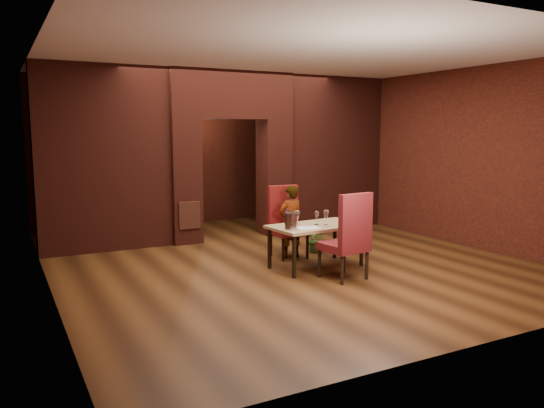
{
  "coord_description": "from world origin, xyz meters",
  "views": [
    {
      "loc": [
        -4.06,
        -7.44,
        2.08
      ],
      "look_at": [
        -0.15,
        0.0,
        0.92
      ],
      "focal_mm": 35.0,
      "sensor_mm": 36.0,
      "label": 1
    }
  ],
  "objects_px": {
    "chair_near": "(343,236)",
    "wine_glass_b": "(317,218)",
    "wine_glass_a": "(297,218)",
    "potted_plant": "(315,239)",
    "person_seated": "(290,222)",
    "wine_glass_c": "(326,218)",
    "chair_far": "(289,222)",
    "water_bottle": "(287,217)",
    "wine_bucket": "(291,221)",
    "dining_table": "(316,246)"
  },
  "relations": [
    {
      "from": "chair_near",
      "to": "wine_glass_b",
      "type": "height_order",
      "value": "chair_near"
    },
    {
      "from": "wine_glass_a",
      "to": "potted_plant",
      "type": "relative_size",
      "value": 0.47
    },
    {
      "from": "person_seated",
      "to": "wine_glass_c",
      "type": "distance_m",
      "value": 0.84
    },
    {
      "from": "chair_far",
      "to": "wine_glass_b",
      "type": "relative_size",
      "value": 5.84
    },
    {
      "from": "chair_far",
      "to": "wine_glass_c",
      "type": "xyz_separation_m",
      "value": [
        0.15,
        -0.86,
        0.19
      ]
    },
    {
      "from": "person_seated",
      "to": "chair_near",
      "type": "bearing_deg",
      "value": 87.81
    },
    {
      "from": "potted_plant",
      "to": "wine_glass_c",
      "type": "bearing_deg",
      "value": -114.24
    },
    {
      "from": "chair_near",
      "to": "water_bottle",
      "type": "distance_m",
      "value": 0.92
    },
    {
      "from": "wine_glass_a",
      "to": "wine_glass_b",
      "type": "relative_size",
      "value": 1.03
    },
    {
      "from": "wine_bucket",
      "to": "potted_plant",
      "type": "relative_size",
      "value": 0.55
    },
    {
      "from": "dining_table",
      "to": "person_seated",
      "type": "xyz_separation_m",
      "value": [
        -0.04,
        0.71,
        0.27
      ]
    },
    {
      "from": "chair_far",
      "to": "water_bottle",
      "type": "distance_m",
      "value": 0.85
    },
    {
      "from": "person_seated",
      "to": "potted_plant",
      "type": "height_order",
      "value": "person_seated"
    },
    {
      "from": "wine_glass_b",
      "to": "wine_bucket",
      "type": "bearing_deg",
      "value": -162.06
    },
    {
      "from": "wine_glass_a",
      "to": "wine_bucket",
      "type": "bearing_deg",
      "value": -131.35
    },
    {
      "from": "wine_glass_b",
      "to": "wine_glass_c",
      "type": "bearing_deg",
      "value": -44.47
    },
    {
      "from": "potted_plant",
      "to": "water_bottle",
      "type": "bearing_deg",
      "value": -141.29
    },
    {
      "from": "dining_table",
      "to": "chair_far",
      "type": "xyz_separation_m",
      "value": [
        -0.04,
        0.77,
        0.26
      ]
    },
    {
      "from": "dining_table",
      "to": "water_bottle",
      "type": "xyz_separation_m",
      "value": [
        -0.46,
        0.07,
        0.47
      ]
    },
    {
      "from": "wine_glass_c",
      "to": "wine_bucket",
      "type": "distance_m",
      "value": 0.66
    },
    {
      "from": "chair_near",
      "to": "chair_far",
      "type": "bearing_deg",
      "value": -95.71
    },
    {
      "from": "dining_table",
      "to": "wine_glass_c",
      "type": "height_order",
      "value": "wine_glass_c"
    },
    {
      "from": "person_seated",
      "to": "wine_glass_a",
      "type": "relative_size",
      "value": 5.83
    },
    {
      "from": "chair_near",
      "to": "wine_bucket",
      "type": "relative_size",
      "value": 5.1
    },
    {
      "from": "wine_glass_c",
      "to": "wine_bucket",
      "type": "height_order",
      "value": "wine_bucket"
    },
    {
      "from": "chair_far",
      "to": "wine_glass_a",
      "type": "distance_m",
      "value": 0.65
    },
    {
      "from": "chair_far",
      "to": "chair_near",
      "type": "distance_m",
      "value": 1.47
    },
    {
      "from": "person_seated",
      "to": "wine_bucket",
      "type": "relative_size",
      "value": 4.96
    },
    {
      "from": "wine_glass_a",
      "to": "wine_glass_c",
      "type": "relative_size",
      "value": 0.92
    },
    {
      "from": "chair_near",
      "to": "wine_glass_c",
      "type": "relative_size",
      "value": 5.48
    },
    {
      "from": "wine_glass_a",
      "to": "water_bottle",
      "type": "height_order",
      "value": "water_bottle"
    },
    {
      "from": "wine_glass_b",
      "to": "water_bottle",
      "type": "bearing_deg",
      "value": 172.37
    },
    {
      "from": "dining_table",
      "to": "wine_glass_a",
      "type": "height_order",
      "value": "wine_glass_a"
    },
    {
      "from": "dining_table",
      "to": "potted_plant",
      "type": "distance_m",
      "value": 1.05
    },
    {
      "from": "chair_far",
      "to": "wine_glass_b",
      "type": "xyz_separation_m",
      "value": [
        0.05,
        -0.76,
        0.17
      ]
    },
    {
      "from": "wine_glass_b",
      "to": "water_bottle",
      "type": "xyz_separation_m",
      "value": [
        -0.48,
        0.06,
        0.04
      ]
    },
    {
      "from": "chair_far",
      "to": "person_seated",
      "type": "distance_m",
      "value": 0.06
    },
    {
      "from": "person_seated",
      "to": "wine_glass_b",
      "type": "height_order",
      "value": "person_seated"
    },
    {
      "from": "wine_glass_b",
      "to": "water_bottle",
      "type": "height_order",
      "value": "water_bottle"
    },
    {
      "from": "water_bottle",
      "to": "potted_plant",
      "type": "bearing_deg",
      "value": 38.71
    },
    {
      "from": "chair_far",
      "to": "wine_bucket",
      "type": "height_order",
      "value": "chair_far"
    },
    {
      "from": "dining_table",
      "to": "chair_far",
      "type": "height_order",
      "value": "chair_far"
    },
    {
      "from": "wine_glass_a",
      "to": "wine_glass_c",
      "type": "bearing_deg",
      "value": -37.56
    },
    {
      "from": "dining_table",
      "to": "wine_glass_c",
      "type": "distance_m",
      "value": 0.47
    },
    {
      "from": "potted_plant",
      "to": "wine_glass_a",
      "type": "bearing_deg",
      "value": -137.86
    },
    {
      "from": "wine_glass_a",
      "to": "potted_plant",
      "type": "distance_m",
      "value": 1.2
    },
    {
      "from": "chair_near",
      "to": "wine_bucket",
      "type": "bearing_deg",
      "value": -51.86
    },
    {
      "from": "wine_glass_c",
      "to": "water_bottle",
      "type": "xyz_separation_m",
      "value": [
        -0.58,
        0.16,
        0.03
      ]
    },
    {
      "from": "wine_glass_a",
      "to": "potted_plant",
      "type": "xyz_separation_m",
      "value": [
        0.79,
        0.71,
        -0.55
      ]
    },
    {
      "from": "person_seated",
      "to": "wine_glass_b",
      "type": "distance_m",
      "value": 0.73
    }
  ]
}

